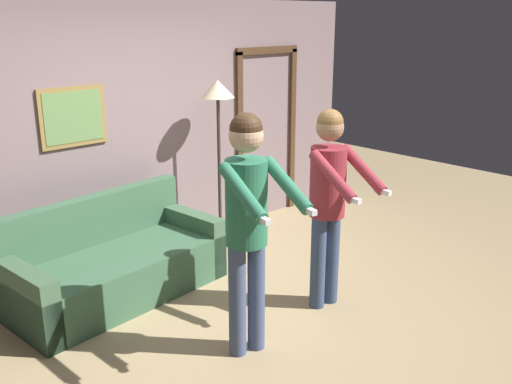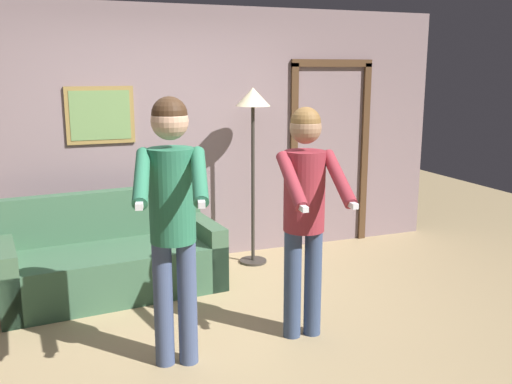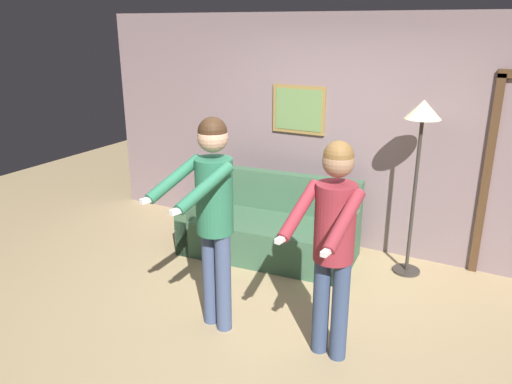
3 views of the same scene
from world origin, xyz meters
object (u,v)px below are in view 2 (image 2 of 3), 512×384
object	(u,v)px
couch	(111,262)
person_standing_left	(172,206)
person_standing_right	(305,202)
torchiere_lamp	(253,117)

from	to	relation	value
couch	person_standing_left	bearing A→B (deg)	-80.79
person_standing_right	person_standing_left	bearing A→B (deg)	-175.49
couch	torchiere_lamp	xyz separation A→B (m)	(1.47, 0.28, 1.24)
torchiere_lamp	person_standing_left	world-z (taller)	person_standing_left
torchiere_lamp	person_standing_right	xyz separation A→B (m)	(-0.24, -1.71, -0.47)
couch	person_standing_left	distance (m)	1.73
torchiere_lamp	person_standing_right	distance (m)	1.79
couch	person_standing_right	distance (m)	2.03
torchiere_lamp	person_standing_left	xyz separation A→B (m)	(-1.23, -1.78, -0.40)
person_standing_left	person_standing_right	bearing A→B (deg)	4.51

